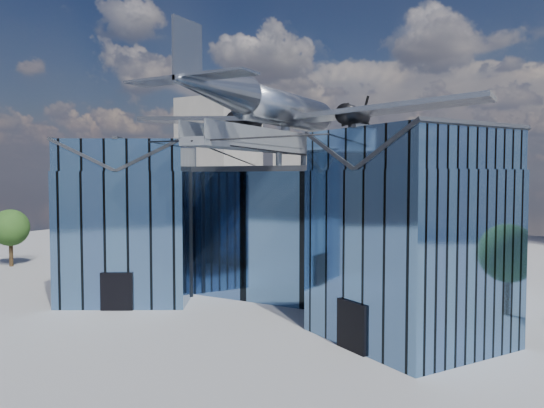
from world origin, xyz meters
The scene contains 4 objects.
ground_plane centered at (0.00, 0.00, 0.00)m, with size 120.00×120.00×0.00m, color gray.
museum centered at (0.00, 5.82, 5.54)m, with size 32.88×24.50×17.60m.
bg_towers centered at (1.45, 50.49, 10.01)m, with size 77.00×24.50×26.00m.
tree_side_w centered at (-31.08, 3.07, 3.93)m, with size 4.39×4.39×5.80m.
Camera 1 is at (18.32, -30.35, 9.15)m, focal length 35.00 mm.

